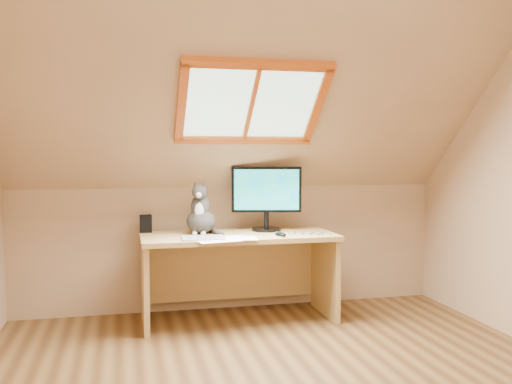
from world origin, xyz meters
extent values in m
cube|color=tan|center=(0.00, 1.75, 0.50)|extent=(3.50, 0.02, 1.00)
cube|color=tan|center=(0.00, 0.97, 1.70)|extent=(3.50, 1.56, 1.41)
cube|color=#B2E0CC|center=(0.00, 1.05, 1.63)|extent=(0.90, 0.53, 0.48)
cube|color=#C35E12|center=(0.00, 1.05, 1.63)|extent=(1.02, 0.64, 0.59)
cube|color=tan|center=(-0.03, 1.38, 0.65)|extent=(1.46, 0.64, 0.04)
cube|color=tan|center=(-0.73, 1.38, 0.31)|extent=(0.04, 0.57, 0.63)
cube|color=tan|center=(0.67, 1.38, 0.31)|extent=(0.04, 0.57, 0.63)
cube|color=tan|center=(-0.03, 1.67, 0.31)|extent=(1.36, 0.03, 0.44)
cylinder|color=black|center=(0.23, 1.50, 0.68)|extent=(0.23, 0.23, 0.02)
cylinder|color=black|center=(0.23, 1.50, 0.75)|extent=(0.04, 0.04, 0.13)
cube|color=black|center=(0.23, 1.50, 0.99)|extent=(0.54, 0.16, 0.36)
cube|color=#0060B9|center=(0.22, 1.47, 0.99)|extent=(0.49, 0.12, 0.32)
ellipsoid|color=#3F3A38|center=(-0.30, 1.46, 0.76)|extent=(0.28, 0.31, 0.19)
ellipsoid|color=#3F3A38|center=(-0.30, 1.45, 0.87)|extent=(0.18, 0.18, 0.20)
ellipsoid|color=silver|center=(-0.32, 1.39, 0.85)|extent=(0.08, 0.06, 0.12)
ellipsoid|color=#3F3A38|center=(-0.32, 1.40, 0.99)|extent=(0.14, 0.13, 0.11)
sphere|color=silver|center=(-0.33, 1.35, 0.97)|extent=(0.04, 0.04, 0.04)
cone|color=#3F3A38|center=(-0.34, 1.43, 1.04)|extent=(0.06, 0.06, 0.07)
cone|color=#3F3A38|center=(-0.28, 1.41, 1.04)|extent=(0.06, 0.06, 0.07)
cube|color=black|center=(-0.71, 1.63, 0.73)|extent=(0.09, 0.09, 0.13)
cube|color=#B2B2B7|center=(-0.32, 1.19, 0.67)|extent=(0.31, 0.23, 0.01)
ellipsoid|color=black|center=(0.25, 1.16, 0.68)|extent=(0.10, 0.13, 0.04)
cube|color=white|center=(-0.15, 1.12, 0.67)|extent=(0.33, 0.27, 0.00)
cube|color=white|center=(-0.15, 1.12, 0.67)|extent=(0.32, 0.24, 0.00)
cube|color=white|center=(-0.15, 1.12, 0.67)|extent=(0.35, 0.30, 0.00)
camera|label=1|loc=(-0.88, -2.83, 1.28)|focal=40.00mm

